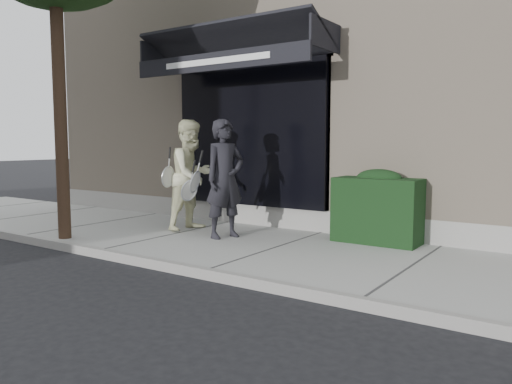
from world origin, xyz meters
The scene contains 7 objects.
ground centered at (0.00, 0.00, 0.00)m, with size 80.00×80.00×0.00m, color black.
sidewalk centered at (0.00, 0.00, 0.06)m, with size 20.00×3.00×0.12m, color #A4A49E.
curb centered at (0.00, -1.55, 0.07)m, with size 20.00×0.10×0.14m, color gray.
building_facade centered at (-0.01, 4.96, 2.74)m, with size 14.30×8.04×5.64m.
hedge centered at (1.10, 1.25, 0.66)m, with size 1.30×0.70×1.14m.
pedestrian_front centered at (-1.09, 0.20, 1.08)m, with size 0.87×0.94×1.92m.
pedestrian_back centered at (-2.02, 0.47, 1.09)m, with size 0.80×1.00×1.94m.
Camera 1 is at (3.85, -6.12, 1.67)m, focal length 35.00 mm.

